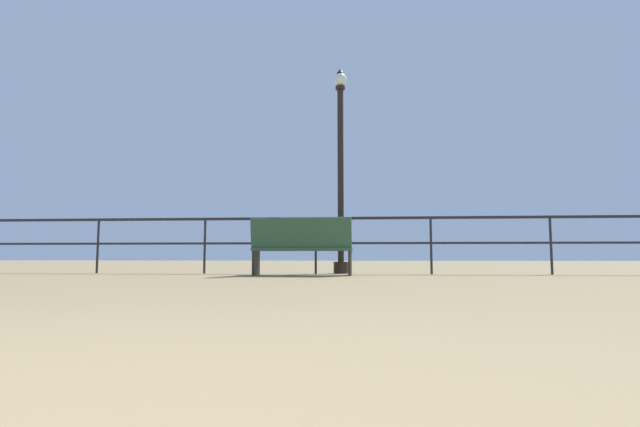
{
  "coord_description": "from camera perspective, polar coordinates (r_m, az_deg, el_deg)",
  "views": [
    {
      "loc": [
        0.75,
        -0.49,
        0.34
      ],
      "look_at": [
        0.12,
        7.58,
        1.07
      ],
      "focal_mm": 26.01,
      "sensor_mm": 36.0,
      "label": 1
    }
  ],
  "objects": [
    {
      "name": "bench_near_left",
      "position": [
        7.91,
        -2.27,
        -3.73
      ],
      "size": [
        1.74,
        0.66,
        0.98
      ],
      "color": "#2F5235",
      "rests_on": "ground_plane"
    },
    {
      "name": "pier_railing",
      "position": [
        8.62,
        -0.52,
        -2.25
      ],
      "size": [
        25.35,
        0.05,
        1.05
      ],
      "color": "black",
      "rests_on": "ground_plane"
    },
    {
      "name": "lamppost_center",
      "position": [
        8.98,
        2.55,
        5.7
      ],
      "size": [
        0.28,
        0.28,
        4.01
      ],
      "color": "black",
      "rests_on": "ground_plane"
    }
  ]
}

